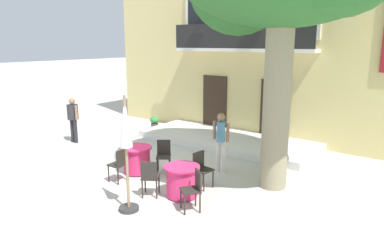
{
  "coord_description": "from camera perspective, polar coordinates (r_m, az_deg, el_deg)",
  "views": [
    {
      "loc": [
        7.09,
        -6.93,
        3.59
      ],
      "look_at": [
        0.87,
        1.43,
        1.3
      ],
      "focal_mm": 32.83,
      "sensor_mm": 36.0,
      "label": 1
    }
  ],
  "objects": [
    {
      "name": "ground_plane",
      "position": [
        10.55,
        -8.55,
        -7.65
      ],
      "size": [
        120.0,
        120.0,
        0.0
      ],
      "primitive_type": "plane",
      "color": "beige"
    },
    {
      "name": "building_facade",
      "position": [
        15.31,
        12.28,
        12.72
      ],
      "size": [
        13.0,
        5.09,
        7.5
      ],
      "color": "#DBC67F",
      "rests_on": "ground"
    },
    {
      "name": "entrance_step_platform",
      "position": [
        12.91,
        5.51,
        -3.23
      ],
      "size": [
        6.44,
        2.52,
        0.25
      ],
      "primitive_type": "cube",
      "color": "silver",
      "rests_on": "ground"
    },
    {
      "name": "cafe_table_near_tree",
      "position": [
        10.03,
        -8.95,
        -6.35
      ],
      "size": [
        0.86,
        0.86,
        0.76
      ],
      "color": "#E52D66",
      "rests_on": "ground"
    },
    {
      "name": "cafe_chair_near_tree_0",
      "position": [
        9.99,
        -4.63,
        -5.5
      ],
      "size": [
        0.56,
        0.56,
        0.91
      ],
      "color": "#2D2823",
      "rests_on": "ground"
    },
    {
      "name": "cafe_chair_near_tree_1",
      "position": [
        10.69,
        -10.09,
        -4.45
      ],
      "size": [
        0.56,
        0.56,
        0.91
      ],
      "color": "#2D2823",
      "rests_on": "ground"
    },
    {
      "name": "cafe_chair_near_tree_2",
      "position": [
        9.43,
        -11.69,
        -6.82
      ],
      "size": [
        0.42,
        0.42,
        0.91
      ],
      "color": "#2D2823",
      "rests_on": "ground"
    },
    {
      "name": "cafe_table_middle",
      "position": [
        8.45,
        -1.66,
        -9.86
      ],
      "size": [
        0.86,
        0.86,
        0.76
      ],
      "color": "#E52D66",
      "rests_on": "ground"
    },
    {
      "name": "cafe_chair_middle_0",
      "position": [
        8.94,
        1.54,
        -7.63
      ],
      "size": [
        0.46,
        0.46,
        0.91
      ],
      "color": "#2D2823",
      "rests_on": "ground"
    },
    {
      "name": "cafe_chair_middle_1",
      "position": [
        8.43,
        -6.86,
        -8.99
      ],
      "size": [
        0.55,
        0.55,
        0.91
      ],
      "color": "#2D2823",
      "rests_on": "ground"
    },
    {
      "name": "cafe_chair_middle_2",
      "position": [
        7.74,
        0.27,
        -10.9
      ],
      "size": [
        0.56,
        0.56,
        0.91
      ],
      "color": "#2D2823",
      "rests_on": "ground"
    },
    {
      "name": "cafe_umbrella",
      "position": [
        7.49,
        -10.69,
        -2.72
      ],
      "size": [
        0.44,
        0.44,
        2.55
      ],
      "color": "#997A56",
      "rests_on": "ground"
    },
    {
      "name": "ground_planter_left",
      "position": [
        15.0,
        -6.1,
        -0.31
      ],
      "size": [
        0.4,
        0.4,
        0.55
      ],
      "color": "#47423D",
      "rests_on": "ground"
    },
    {
      "name": "pedestrian_near_entrance",
      "position": [
        9.87,
        4.71,
        -3.09
      ],
      "size": [
        0.53,
        0.4,
        1.7
      ],
      "color": "silver",
      "rests_on": "ground"
    },
    {
      "name": "pedestrian_mid_plaza",
      "position": [
        13.49,
        -18.76,
        0.37
      ],
      "size": [
        0.53,
        0.39,
        1.65
      ],
      "color": "#232328",
      "rests_on": "ground"
    }
  ]
}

